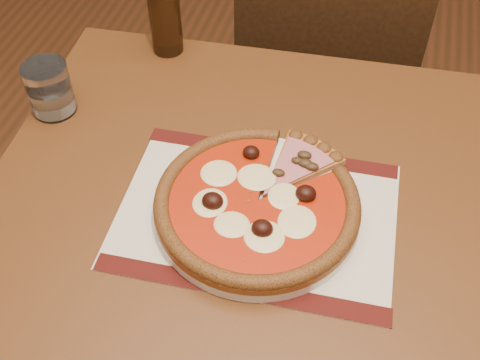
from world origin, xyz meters
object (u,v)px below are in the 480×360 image
pizza (257,202)px  water_glass (49,89)px  table (237,241)px  chair_far (324,83)px  plate (257,210)px  bottle (165,14)px

pizza → water_glass: bearing=160.3°
table → water_glass: (-0.37, 0.13, 0.15)m
chair_far → plate: chair_far is taller
table → pizza: size_ratio=2.76×
table → plate: 0.12m
chair_far → bottle: (-0.29, -0.30, 0.33)m
chair_far → water_glass: 0.73m
water_glass → bottle: bearing=58.4°
table → water_glass: bearing=160.9°
bottle → water_glass: bearing=-121.6°
table → bottle: (-0.23, 0.35, 0.18)m
pizza → chair_far: bearing=88.1°
water_glass → chair_far: bearing=50.5°
plate → bottle: 0.46m
pizza → water_glass: water_glass is taller
bottle → table: bearing=-56.3°
chair_far → plate: 0.71m
chair_far → pizza: (-0.02, -0.66, 0.29)m
chair_far → bottle: bearing=43.5°
table → bottle: bearing=123.7°
water_glass → bottle: size_ratio=0.46×
chair_far → bottle: bottle is taller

